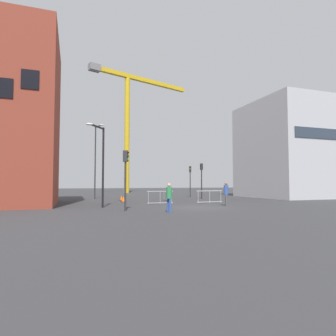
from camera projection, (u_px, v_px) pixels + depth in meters
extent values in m
plane|color=#333335|center=(196.00, 207.00, 20.27)|extent=(160.00, 160.00, 0.00)
cube|color=brown|center=(5.00, 119.00, 22.26)|extent=(7.62, 8.97, 13.46)
cube|color=black|center=(4.00, 88.00, 18.28)|extent=(1.10, 0.06, 1.30)
cube|color=black|center=(30.00, 79.00, 18.81)|extent=(1.10, 0.06, 1.30)
cube|color=#B7B7BC|center=(291.00, 150.00, 35.18)|extent=(10.04, 10.46, 11.49)
cube|color=#2D3847|center=(327.00, 134.00, 30.26)|extent=(8.43, 0.08, 1.10)
cylinder|color=gold|center=(127.00, 135.00, 50.25)|extent=(0.90, 0.90, 20.32)
cube|color=gold|center=(144.00, 80.00, 52.84)|extent=(18.46, 6.80, 0.70)
cube|color=slate|center=(94.00, 68.00, 47.09)|extent=(2.09, 1.71, 1.10)
cylinder|color=#2D2D30|center=(95.00, 162.00, 31.83)|extent=(0.14, 0.14, 8.07)
cube|color=#2D2D30|center=(99.00, 126.00, 31.41)|extent=(0.61, 1.54, 0.10)
ellipsoid|color=silver|center=(102.00, 125.00, 30.77)|extent=(0.44, 0.24, 0.16)
cylinder|color=black|center=(103.00, 167.00, 20.15)|extent=(0.14, 0.14, 5.65)
cube|color=black|center=(97.00, 127.00, 19.42)|extent=(1.13, 1.56, 0.10)
ellipsoid|color=silver|center=(89.00, 124.00, 18.54)|extent=(0.44, 0.24, 0.16)
cylinder|color=#2D2D30|center=(125.00, 186.00, 17.75)|extent=(0.12, 0.12, 3.05)
cube|color=#2D2D30|center=(126.00, 156.00, 17.85)|extent=(0.36, 0.35, 0.70)
sphere|color=#390605|center=(128.00, 153.00, 17.83)|extent=(0.11, 0.11, 0.11)
sphere|color=#3C2905|center=(128.00, 156.00, 17.82)|extent=(0.11, 0.11, 0.11)
sphere|color=green|center=(128.00, 160.00, 17.80)|extent=(0.11, 0.11, 0.11)
cylinder|color=#2D2D30|center=(190.00, 184.00, 35.21)|extent=(0.12, 0.12, 3.11)
cube|color=#2D2D30|center=(190.00, 169.00, 35.31)|extent=(0.35, 0.37, 0.70)
sphere|color=#390605|center=(190.00, 167.00, 35.16)|extent=(0.11, 0.11, 0.11)
sphere|color=#F2A514|center=(190.00, 169.00, 35.15)|extent=(0.11, 0.11, 0.11)
sphere|color=#07330F|center=(190.00, 171.00, 35.13)|extent=(0.11, 0.11, 0.11)
cylinder|color=#232326|center=(202.00, 184.00, 31.44)|extent=(0.12, 0.12, 3.18)
cube|color=#232326|center=(201.00, 167.00, 31.55)|extent=(0.25, 0.29, 0.70)
sphere|color=#390605|center=(201.00, 165.00, 31.73)|extent=(0.11, 0.11, 0.11)
sphere|color=#F2A514|center=(201.00, 167.00, 31.71)|extent=(0.11, 0.11, 0.11)
sphere|color=#07330F|center=(201.00, 169.00, 31.70)|extent=(0.11, 0.11, 0.11)
cylinder|color=#33519E|center=(168.00, 205.00, 16.80)|extent=(0.14, 0.14, 0.81)
cylinder|color=#33519E|center=(170.00, 206.00, 16.64)|extent=(0.14, 0.14, 0.81)
cylinder|color=#2D844C|center=(169.00, 193.00, 16.76)|extent=(0.34, 0.34, 0.68)
sphere|color=tan|center=(169.00, 185.00, 16.78)|extent=(0.22, 0.22, 0.22)
cylinder|color=#4C4C51|center=(226.00, 200.00, 21.72)|extent=(0.14, 0.14, 0.85)
cylinder|color=#4C4C51|center=(226.00, 200.00, 21.52)|extent=(0.14, 0.14, 0.85)
cylinder|color=#33519E|center=(226.00, 190.00, 21.66)|extent=(0.34, 0.34, 0.71)
sphere|color=#8C6647|center=(226.00, 184.00, 21.69)|extent=(0.23, 0.23, 0.23)
cube|color=#9EA0A5|center=(160.00, 191.00, 23.50)|extent=(2.19, 0.17, 0.06)
cube|color=#9EA0A5|center=(160.00, 203.00, 23.45)|extent=(2.19, 0.17, 0.06)
cylinder|color=#9EA0A5|center=(148.00, 198.00, 23.21)|extent=(0.04, 0.04, 1.05)
cylinder|color=#9EA0A5|center=(160.00, 198.00, 23.47)|extent=(0.04, 0.04, 1.05)
cylinder|color=#9EA0A5|center=(172.00, 197.00, 23.74)|extent=(0.04, 0.04, 1.05)
cube|color=gray|center=(167.00, 190.00, 27.74)|extent=(0.08, 1.93, 0.06)
cube|color=gray|center=(167.00, 200.00, 27.69)|extent=(0.08, 1.93, 0.06)
cylinder|color=gray|center=(170.00, 196.00, 26.90)|extent=(0.04, 0.04, 1.05)
cylinder|color=gray|center=(167.00, 195.00, 27.71)|extent=(0.04, 0.04, 1.05)
cylinder|color=gray|center=(164.00, 195.00, 28.53)|extent=(0.04, 0.04, 1.05)
cube|color=#B2B5BA|center=(210.00, 191.00, 24.75)|extent=(2.47, 0.16, 0.06)
cube|color=#B2B5BA|center=(210.00, 202.00, 24.70)|extent=(2.47, 0.16, 0.06)
cylinder|color=#B2B5BA|center=(198.00, 197.00, 24.33)|extent=(0.04, 0.04, 1.05)
cylinder|color=#B2B5BA|center=(210.00, 197.00, 24.72)|extent=(0.04, 0.04, 1.05)
cylinder|color=#B2B5BA|center=(221.00, 197.00, 25.12)|extent=(0.04, 0.04, 1.05)
cube|color=black|center=(121.00, 200.00, 28.71)|extent=(0.47, 0.47, 0.03)
cone|color=#E55B0F|center=(121.00, 198.00, 28.72)|extent=(0.36, 0.36, 0.47)
cube|color=black|center=(123.00, 202.00, 26.25)|extent=(0.52, 0.52, 0.03)
cone|color=#E55B0F|center=(123.00, 199.00, 26.26)|extent=(0.40, 0.40, 0.52)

